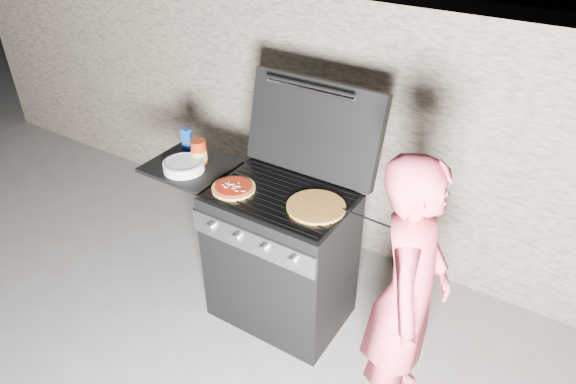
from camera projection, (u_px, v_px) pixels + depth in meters
The scene contains 10 objects.
ground at pixel (282, 311), 3.37m from camera, with size 50.00×50.00×0.00m, color #5E5752.
stone_wall at pixel (361, 127), 3.62m from camera, with size 8.00×0.35×1.80m, color gray.
gas_grill at pixel (248, 244), 3.23m from camera, with size 1.34×0.79×0.91m, color black, non-canonical shape.
pizza_topped at pixel (234, 187), 2.91m from camera, with size 0.25×0.25×0.03m, color #B87B44, non-canonical shape.
pizza_plain at pixel (316, 207), 2.76m from camera, with size 0.32×0.32×0.02m, color gold.
sauce_jar at pixel (199, 151), 3.16m from camera, with size 0.10×0.10×0.15m, color #94270A.
blue_carton at pixel (187, 139), 3.32m from camera, with size 0.06×0.04×0.14m, color #0F43B2.
plate_stack at pixel (184, 166), 3.10m from camera, with size 0.25×0.25×0.06m, color white.
person at pixel (408, 296), 2.43m from camera, with size 0.55×0.36×1.51m, color #DB4858.
tongs at pixel (369, 220), 2.61m from camera, with size 0.01×0.01×0.39m, color black.
Camera 1 is at (1.31, -2.00, 2.50)m, focal length 32.00 mm.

